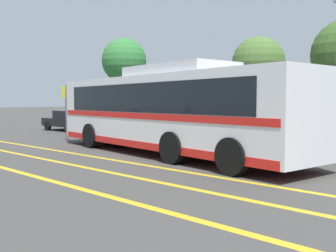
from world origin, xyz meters
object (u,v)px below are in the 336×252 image
object	(u,v)px
parked_car_0	(69,121)
bus_stop_sign	(66,106)
parked_car_2	(231,127)
tree_2	(258,63)
transit_bus	(168,110)
parked_car_1	(124,124)
tree_1	(124,61)

from	to	relation	value
parked_car_0	bus_stop_sign	size ratio (longest dim) A/B	1.55
parked_car_2	tree_2	distance (m)	7.68
transit_bus	parked_car_1	world-z (taller)	transit_bus
transit_bus	parked_car_1	distance (m)	8.45
parked_car_2	tree_1	xyz separation A→B (m)	(-11.61, 3.59, 3.99)
bus_stop_sign	tree_1	distance (m)	10.06
parked_car_1	tree_2	world-z (taller)	tree_2
transit_bus	parked_car_0	size ratio (longest dim) A/B	2.92
parked_car_0	bus_stop_sign	xyz separation A→B (m)	(5.86, -3.84, 1.02)
parked_car_0	tree_1	world-z (taller)	tree_1
transit_bus	bus_stop_sign	size ratio (longest dim) A/B	4.53
tree_1	parked_car_2	bearing A→B (deg)	-17.19
parked_car_1	tree_2	bearing A→B (deg)	144.00
parked_car_1	parked_car_2	distance (m)	7.03
transit_bus	parked_car_0	bearing A→B (deg)	81.16
parked_car_1	tree_2	size ratio (longest dim) A/B	0.75
transit_bus	bus_stop_sign	xyz separation A→B (m)	(-6.65, -0.06, 0.07)
transit_bus	parked_car_2	bearing A→B (deg)	11.89
parked_car_1	parked_car_2	size ratio (longest dim) A/B	0.91
parked_car_0	parked_car_2	world-z (taller)	parked_car_2
parked_car_0	bus_stop_sign	world-z (taller)	bus_stop_sign
bus_stop_sign	tree_2	size ratio (longest dim) A/B	0.46
parked_car_0	parked_car_2	distance (m)	12.23
parked_car_2	bus_stop_sign	size ratio (longest dim) A/B	1.78
parked_car_0	parked_car_2	xyz separation A→B (m)	(12.21, 0.57, 0.11)
bus_stop_sign	parked_car_1	bearing A→B (deg)	17.19
tree_2	parked_car_0	bearing A→B (deg)	-144.33
tree_1	parked_car_1	bearing A→B (deg)	-40.00
tree_2	transit_bus	bearing A→B (deg)	-75.53
transit_bus	parked_car_0	distance (m)	13.11
tree_1	tree_2	xyz separation A→B (m)	(9.13, 2.83, -0.57)
parked_car_2	bus_stop_sign	bearing A→B (deg)	123.11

